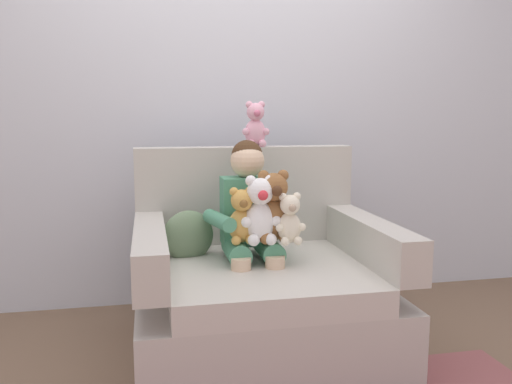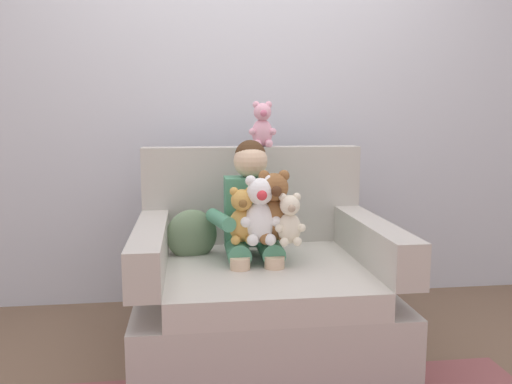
{
  "view_description": "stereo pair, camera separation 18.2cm",
  "coord_description": "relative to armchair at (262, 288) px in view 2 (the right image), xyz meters",
  "views": [
    {
      "loc": [
        -0.53,
        -2.4,
        1.15
      ],
      "look_at": [
        -0.04,
        -0.05,
        0.8
      ],
      "focal_mm": 36.91,
      "sensor_mm": 36.0,
      "label": 1
    },
    {
      "loc": [
        -0.35,
        -2.43,
        1.15
      ],
      "look_at": [
        -0.04,
        -0.05,
        0.8
      ],
      "focal_mm": 36.91,
      "sensor_mm": 36.0,
      "label": 2
    }
  ],
  "objects": [
    {
      "name": "back_wall",
      "position": [
        0.0,
        0.79,
        1.0
      ],
      "size": [
        6.0,
        0.1,
        2.6
      ],
      "primitive_type": "cube",
      "color": "silver",
      "rests_on": "ground"
    },
    {
      "name": "plush_honey",
      "position": [
        -0.1,
        -0.08,
        0.37
      ],
      "size": [
        0.16,
        0.13,
        0.26
      ],
      "rotation": [
        0.0,
        0.0,
        0.27
      ],
      "color": "gold",
      "rests_on": "armchair"
    },
    {
      "name": "plush_cream",
      "position": [
        0.11,
        -0.14,
        0.36
      ],
      "size": [
        0.14,
        0.12,
        0.24
      ],
      "rotation": [
        0.0,
        0.0,
        -0.23
      ],
      "color": "silver",
      "rests_on": "armchair"
    },
    {
      "name": "plush_white",
      "position": [
        -0.02,
        -0.1,
        0.4
      ],
      "size": [
        0.19,
        0.15,
        0.32
      ],
      "rotation": [
        0.0,
        0.0,
        0.35
      ],
      "color": "white",
      "rests_on": "armchair"
    },
    {
      "name": "armchair",
      "position": [
        0.0,
        0.0,
        0.0
      ],
      "size": [
        1.19,
        1.03,
        0.98
      ],
      "color": "#BCB7AD",
      "rests_on": "ground"
    },
    {
      "name": "plush_pink_on_backrest",
      "position": [
        0.06,
        0.39,
        0.79
      ],
      "size": [
        0.15,
        0.12,
        0.25
      ],
      "rotation": [
        0.0,
        0.0,
        0.27
      ],
      "color": "#EAA8BC",
      "rests_on": "armchair"
    },
    {
      "name": "seated_child",
      "position": [
        -0.04,
        0.05,
        0.35
      ],
      "size": [
        0.45,
        0.39,
        0.82
      ],
      "rotation": [
        0.0,
        0.0,
        -0.11
      ],
      "color": "#4C9370",
      "rests_on": "armchair"
    },
    {
      "name": "ground_plane",
      "position": [
        0.0,
        -0.05,
        -0.3
      ],
      "size": [
        8.0,
        8.0,
        0.0
      ],
      "primitive_type": "plane",
      "color": "brown"
    },
    {
      "name": "throw_pillow",
      "position": [
        -0.34,
        0.15,
        0.24
      ],
      "size": [
        0.28,
        0.17,
        0.26
      ],
      "primitive_type": "ellipsoid",
      "rotation": [
        0.0,
        0.0,
        0.2
      ],
      "color": "slate",
      "rests_on": "armchair"
    },
    {
      "name": "plush_brown",
      "position": [
        0.05,
        -0.08,
        0.41
      ],
      "size": [
        0.2,
        0.16,
        0.34
      ],
      "rotation": [
        0.0,
        0.0,
        -0.03
      ],
      "color": "brown",
      "rests_on": "armchair"
    }
  ]
}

